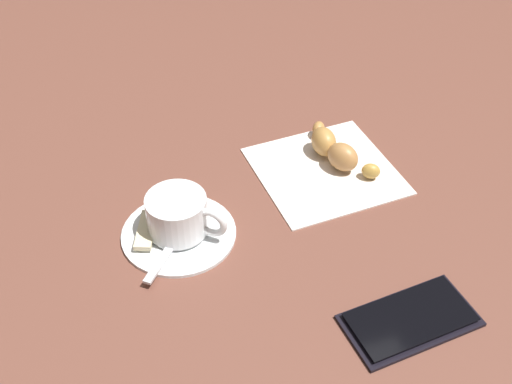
{
  "coord_description": "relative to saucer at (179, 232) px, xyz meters",
  "views": [
    {
      "loc": [
        0.16,
        0.57,
        0.54
      ],
      "look_at": [
        -0.02,
        0.01,
        0.02
      ],
      "focal_mm": 46.0,
      "sensor_mm": 36.0,
      "label": 1
    }
  ],
  "objects": [
    {
      "name": "teaspoon",
      "position": [
        -0.0,
        0.0,
        0.01
      ],
      "size": [
        0.09,
        0.11,
        0.01
      ],
      "color": "silver",
      "rests_on": "saucer"
    },
    {
      "name": "sugar_packet",
      "position": [
        0.03,
        -0.01,
        0.01
      ],
      "size": [
        0.04,
        0.06,
        0.01
      ],
      "primitive_type": "cube",
      "rotation": [
        0.0,
        0.0,
        7.5
      ],
      "color": "beige",
      "rests_on": "saucer"
    },
    {
      "name": "espresso_cup",
      "position": [
        -0.0,
        -0.0,
        0.03
      ],
      "size": [
        0.08,
        0.08,
        0.05
      ],
      "color": "white",
      "rests_on": "saucer"
    },
    {
      "name": "cell_phone",
      "position": [
        -0.19,
        0.19,
        0.0
      ],
      "size": [
        0.14,
        0.08,
        0.01
      ],
      "color": "black",
      "rests_on": "ground"
    },
    {
      "name": "croissant",
      "position": [
        -0.22,
        -0.07,
        0.02
      ],
      "size": [
        0.07,
        0.13,
        0.04
      ],
      "color": "#C28846",
      "rests_on": "napkin"
    },
    {
      "name": "saucer",
      "position": [
        0.0,
        0.0,
        0.0
      ],
      "size": [
        0.13,
        0.13,
        0.01
      ],
      "primitive_type": "cylinder",
      "color": "white",
      "rests_on": "ground"
    },
    {
      "name": "napkin",
      "position": [
        -0.2,
        -0.05,
        -0.0
      ],
      "size": [
        0.18,
        0.18,
        0.0
      ],
      "primitive_type": "cube",
      "rotation": [
        0.0,
        0.0,
        0.07
      ],
      "color": "silver",
      "rests_on": "ground"
    },
    {
      "name": "ground_plane",
      "position": [
        -0.08,
        -0.04,
        -0.0
      ],
      "size": [
        1.8,
        1.8,
        0.0
      ],
      "primitive_type": "plane",
      "color": "brown"
    }
  ]
}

